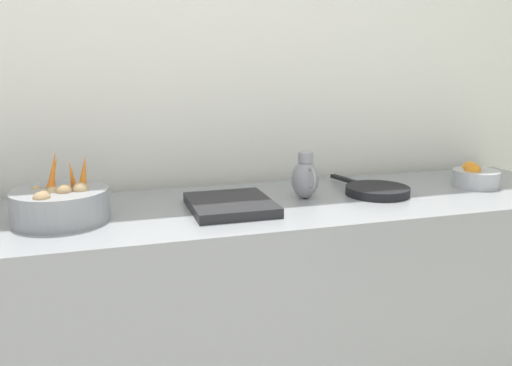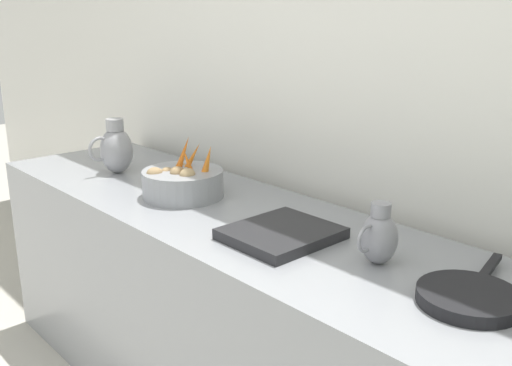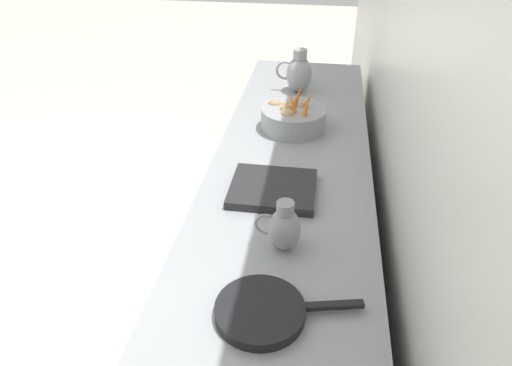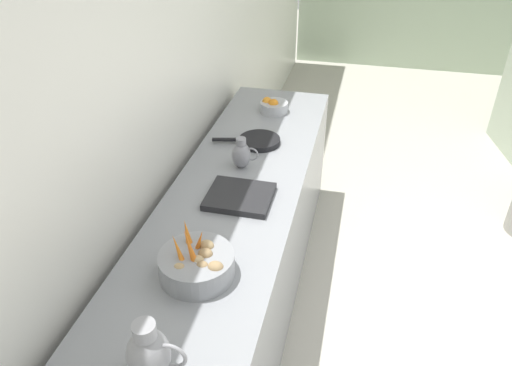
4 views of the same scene
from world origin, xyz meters
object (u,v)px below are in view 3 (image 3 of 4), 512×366
(metal_pitcher_tall, at_px, (299,73))
(skillet_on_counter, at_px, (262,311))
(metal_pitcher_short, at_px, (284,228))
(vegetable_colander, at_px, (293,118))

(metal_pitcher_tall, height_order, skillet_on_counter, metal_pitcher_tall)
(metal_pitcher_tall, xyz_separation_m, skillet_on_counter, (-0.03, 1.74, -0.10))
(metal_pitcher_short, relative_size, skillet_on_counter, 0.44)
(metal_pitcher_tall, height_order, metal_pitcher_short, metal_pitcher_tall)
(vegetable_colander, height_order, metal_pitcher_short, vegetable_colander)
(metal_pitcher_short, bearing_deg, vegetable_colander, -87.11)
(metal_pitcher_short, distance_m, skillet_on_counter, 0.32)
(vegetable_colander, xyz_separation_m, skillet_on_counter, (-0.02, 1.23, -0.04))
(metal_pitcher_short, xyz_separation_m, skillet_on_counter, (0.03, 0.31, -0.07))
(vegetable_colander, bearing_deg, metal_pitcher_tall, -88.60)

